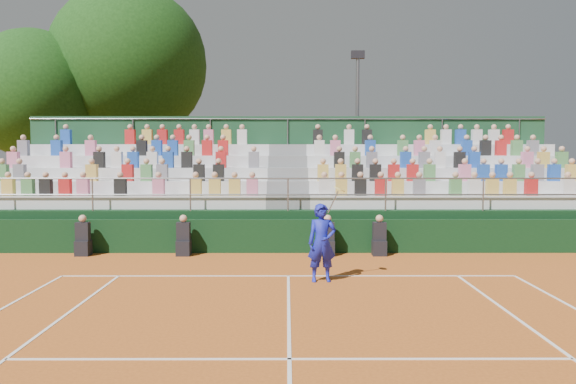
{
  "coord_description": "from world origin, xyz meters",
  "views": [
    {
      "loc": [
        -0.04,
        -13.41,
        2.98
      ],
      "look_at": [
        0.0,
        3.5,
        1.8
      ],
      "focal_mm": 35.0,
      "sensor_mm": 36.0,
      "label": 1
    }
  ],
  "objects_px": {
    "tree_east": "(129,64)",
    "tennis_player": "(322,243)",
    "floodlight_mast": "(357,121)",
    "tree_west": "(35,95)"
  },
  "relations": [
    {
      "from": "tree_east",
      "to": "tennis_player",
      "type": "bearing_deg",
      "value": -60.62
    },
    {
      "from": "tree_east",
      "to": "floodlight_mast",
      "type": "height_order",
      "value": "tree_east"
    },
    {
      "from": "tree_west",
      "to": "floodlight_mast",
      "type": "height_order",
      "value": "tree_west"
    },
    {
      "from": "floodlight_mast",
      "to": "tree_east",
      "type": "bearing_deg",
      "value": 166.17
    },
    {
      "from": "tennis_player",
      "to": "tree_west",
      "type": "bearing_deg",
      "value": 132.72
    },
    {
      "from": "tennis_player",
      "to": "floodlight_mast",
      "type": "height_order",
      "value": "floodlight_mast"
    },
    {
      "from": "tree_west",
      "to": "tree_east",
      "type": "bearing_deg",
      "value": 24.04
    },
    {
      "from": "tennis_player",
      "to": "floodlight_mast",
      "type": "distance_m",
      "value": 13.41
    },
    {
      "from": "tree_east",
      "to": "floodlight_mast",
      "type": "relative_size",
      "value": 1.49
    },
    {
      "from": "tree_east",
      "to": "tree_west",
      "type": "bearing_deg",
      "value": -155.96
    }
  ]
}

